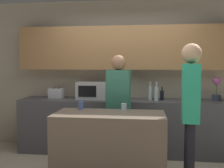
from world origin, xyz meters
TOP-DOWN VIEW (x-y plane):
  - back_wall at (0.00, 1.66)m, footprint 6.40×0.40m
  - back_counter at (0.00, 1.39)m, footprint 3.60×0.62m
  - kitchen_island at (-0.07, 0.13)m, footprint 1.39×0.66m
  - microwave at (-0.55, 1.44)m, footprint 0.52×0.39m
  - toaster at (-1.22, 1.44)m, footprint 0.26×0.16m
  - potted_plant at (1.56, 1.44)m, footprint 0.14×0.14m
  - bottle_0 at (0.47, 1.41)m, footprint 0.06×0.06m
  - bottle_1 at (0.57, 1.33)m, footprint 0.07×0.07m
  - bottle_2 at (0.66, 1.41)m, footprint 0.06×0.06m
  - cup_0 at (0.10, 0.36)m, footprint 0.07×0.07m
  - cup_1 at (-0.49, 0.35)m, footprint 0.07×0.07m
  - person_left at (-0.01, 0.72)m, footprint 0.36×0.22m
  - person_center at (0.91, 0.05)m, footprint 0.23×0.35m

SIDE VIEW (x-z plane):
  - kitchen_island at x=-0.07m, z-range 0.00..0.92m
  - back_counter at x=0.00m, z-range 0.00..0.93m
  - cup_0 at x=0.10m, z-range 0.92..1.02m
  - cup_1 at x=-0.49m, z-range 0.92..1.04m
  - person_left at x=-0.01m, z-range 0.16..1.84m
  - bottle_2 at x=0.66m, z-range 0.90..1.13m
  - toaster at x=-1.22m, z-range 0.93..1.11m
  - bottle_0 at x=0.47m, z-range 0.89..1.21m
  - bottle_1 at x=0.57m, z-range 0.89..1.21m
  - person_center at x=0.91m, z-range 0.18..1.96m
  - microwave at x=-0.55m, z-range 0.93..1.23m
  - potted_plant at x=1.56m, z-range 0.93..1.33m
  - back_wall at x=0.00m, z-range 0.19..2.89m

